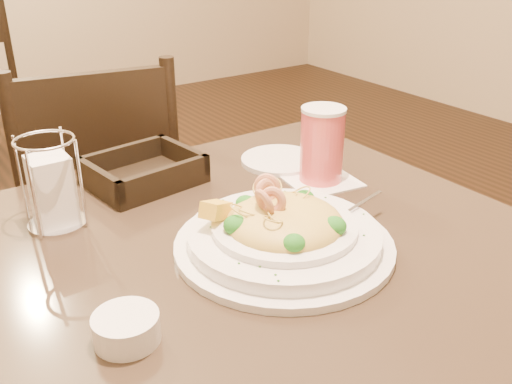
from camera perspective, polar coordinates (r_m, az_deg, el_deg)
main_table at (r=1.09m, az=0.62°, el=-15.50°), size 0.90×0.90×0.74m
dining_chair_near at (r=1.63m, az=-15.34°, el=-1.89°), size 0.49×0.49×0.93m
pasta_bowl at (r=0.91m, az=2.76°, el=-3.96°), size 0.39×0.35×0.11m
drink_glass at (r=1.14m, az=6.61°, el=4.64°), size 0.15×0.15×0.15m
bread_basket at (r=1.17m, az=-11.16°, el=1.84°), size 0.23×0.19×0.06m
napkin_caddy at (r=1.03m, az=-19.72°, el=0.31°), size 0.10×0.10×0.16m
side_plate at (r=1.25m, az=2.39°, el=3.21°), size 0.22×0.22×0.01m
butter_ramekin at (r=0.75m, az=-12.84°, el=-13.13°), size 0.11×0.11×0.04m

